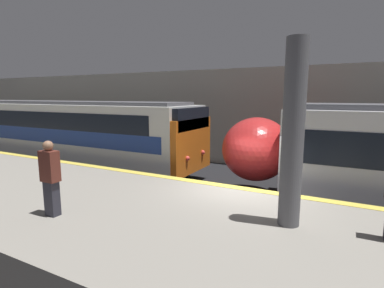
# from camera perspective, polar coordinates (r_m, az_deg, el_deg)

# --- Properties ---
(ground_plane) EXTENTS (120.00, 120.00, 0.00)m
(ground_plane) POSITION_cam_1_polar(r_m,az_deg,el_deg) (9.02, 9.36, -15.02)
(ground_plane) COLOR black
(platform) EXTENTS (40.00, 5.27, 1.16)m
(platform) POSITION_cam_1_polar(r_m,az_deg,el_deg) (6.56, 1.77, -19.07)
(platform) COLOR gray
(platform) RESTS_ON ground
(station_rear_barrier) EXTENTS (50.00, 0.15, 5.07)m
(station_rear_barrier) POSITION_cam_1_polar(r_m,az_deg,el_deg) (15.29, 18.21, 4.44)
(station_rear_barrier) COLOR #B2AD9E
(station_rear_barrier) RESTS_ON ground
(support_pillar_near) EXTENTS (0.42, 0.42, 3.60)m
(support_pillar_near) POSITION_cam_1_polar(r_m,az_deg,el_deg) (6.00, 18.67, 1.67)
(support_pillar_near) COLOR #56565B
(support_pillar_near) RESTS_ON platform
(train_boxy) EXTENTS (18.14, 3.02, 3.41)m
(train_boxy) POSITION_cam_1_polar(r_m,az_deg,el_deg) (17.90, -26.11, 2.06)
(train_boxy) COLOR black
(train_boxy) RESTS_ON ground
(person_waiting) EXTENTS (0.38, 0.24, 1.62)m
(person_waiting) POSITION_cam_1_polar(r_m,az_deg,el_deg) (6.99, -25.37, -5.66)
(person_waiting) COLOR #2D2D38
(person_waiting) RESTS_ON platform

